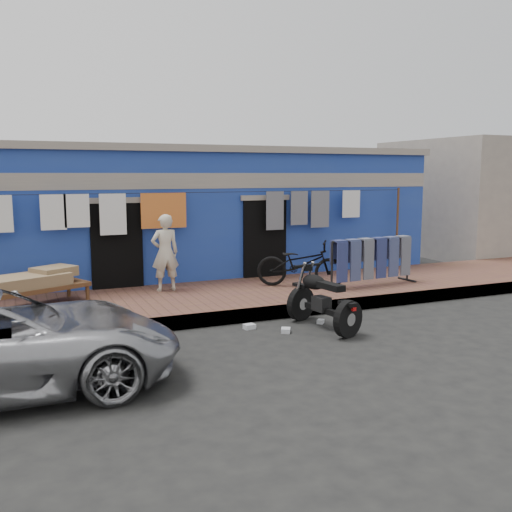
{
  "coord_description": "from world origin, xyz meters",
  "views": [
    {
      "loc": [
        -4.29,
        -7.9,
        2.71
      ],
      "look_at": [
        0.0,
        2.0,
        1.15
      ],
      "focal_mm": 40.0,
      "sensor_mm": 36.0,
      "label": 1
    }
  ],
  "objects_px": {
    "seated_person": "(165,253)",
    "motorcycle": "(323,298)",
    "charpoy": "(35,289)",
    "bicycle": "(301,259)",
    "jeans_rack": "(371,261)"
  },
  "relations": [
    {
      "from": "seated_person",
      "to": "motorcycle",
      "type": "relative_size",
      "value": 0.93
    },
    {
      "from": "seated_person",
      "to": "jeans_rack",
      "type": "height_order",
      "value": "seated_person"
    },
    {
      "from": "bicycle",
      "to": "motorcycle",
      "type": "bearing_deg",
      "value": -164.97
    },
    {
      "from": "bicycle",
      "to": "jeans_rack",
      "type": "distance_m",
      "value": 1.6
    },
    {
      "from": "bicycle",
      "to": "charpoy",
      "type": "relative_size",
      "value": 0.88
    },
    {
      "from": "motorcycle",
      "to": "jeans_rack",
      "type": "bearing_deg",
      "value": 31.3
    },
    {
      "from": "seated_person",
      "to": "motorcycle",
      "type": "distance_m",
      "value": 3.78
    },
    {
      "from": "motorcycle",
      "to": "seated_person",
      "type": "bearing_deg",
      "value": 114.33
    },
    {
      "from": "seated_person",
      "to": "bicycle",
      "type": "distance_m",
      "value": 2.93
    },
    {
      "from": "charpoy",
      "to": "jeans_rack",
      "type": "height_order",
      "value": "jeans_rack"
    },
    {
      "from": "charpoy",
      "to": "motorcycle",
      "type": "bearing_deg",
      "value": -30.12
    },
    {
      "from": "seated_person",
      "to": "motorcycle",
      "type": "xyz_separation_m",
      "value": [
        2.01,
        -3.16,
        -0.52
      ]
    },
    {
      "from": "bicycle",
      "to": "motorcycle",
      "type": "xyz_separation_m",
      "value": [
        -0.81,
        -2.39,
        -0.33
      ]
    },
    {
      "from": "charpoy",
      "to": "jeans_rack",
      "type": "distance_m",
      "value": 7.0
    },
    {
      "from": "bicycle",
      "to": "charpoy",
      "type": "xyz_separation_m",
      "value": [
        -5.43,
        0.29,
        -0.29
      ]
    }
  ]
}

